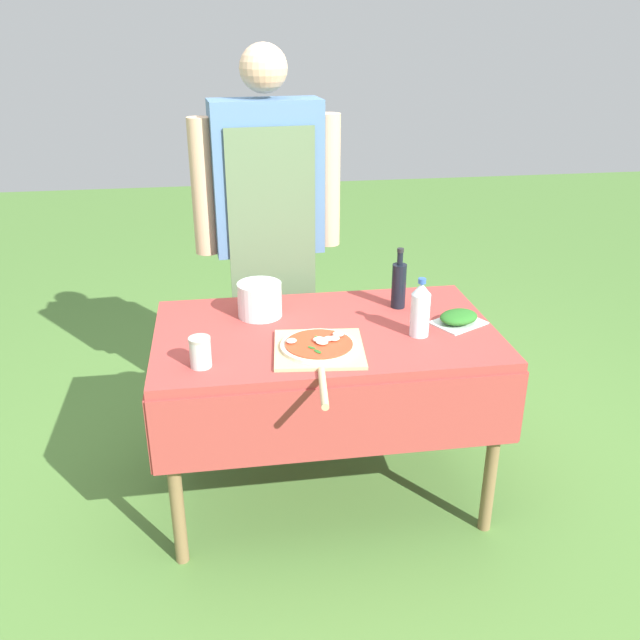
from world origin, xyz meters
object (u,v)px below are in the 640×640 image
Objects in this scene: pizza_on_peel at (319,349)px; sauce_jar at (200,354)px; prep_table at (325,352)px; mixing_tub at (260,300)px; oil_bottle at (399,284)px; water_bottle at (420,309)px; herb_container at (459,318)px; person_cook at (268,216)px.

sauce_jar is at bearing -167.94° from pizza_on_peel.
prep_table is 7.47× the size of mixing_tub.
water_bottle is (0.01, -0.28, 0.01)m from oil_bottle.
herb_container reaches higher than prep_table.
prep_table is 0.22m from pizza_on_peel.
mixing_tub reaches higher than herb_container.
sauce_jar is (-0.79, -0.13, -0.06)m from water_bottle.
prep_table is 0.54m from sauce_jar.
person_cook reaches higher than sauce_jar.
water_bottle reaches higher than sauce_jar.
pizza_on_peel is at bearing -136.21° from oil_bottle.
sauce_jar is (-0.41, -0.04, 0.03)m from pizza_on_peel.
person_cook is 0.51m from mixing_tub.
mixing_tub is at bearing 122.79° from pizza_on_peel.
water_bottle is 0.81m from sauce_jar.
pizza_on_peel is (0.10, -0.82, -0.27)m from person_cook.
water_bottle is 0.21m from herb_container.
oil_bottle reaches higher than sauce_jar.
person_cook is 16.39× the size of sauce_jar.
mixing_tub is at bearing 154.51° from water_bottle.
herb_container is (0.57, 0.16, 0.01)m from pizza_on_peel.
oil_bottle is (0.48, -0.46, -0.18)m from person_cook.
sauce_jar is (-0.46, -0.23, 0.14)m from prep_table.
sauce_jar reaches higher than pizza_on_peel.
pizza_on_peel is (-0.05, -0.19, 0.11)m from prep_table.
herb_container is at bearing -46.52° from oil_bottle.
herb_container is (0.18, 0.08, -0.08)m from water_bottle.
pizza_on_peel is 3.28× the size of mixing_tub.
sauce_jar is at bearing -167.86° from herb_container.
mixing_tub is 1.63× the size of sauce_jar.
water_bottle is (0.39, 0.09, 0.09)m from pizza_on_peel.
person_cook is 0.97m from herb_container.
sauce_jar is (-0.97, -0.21, 0.02)m from herb_container.
pizza_on_peel is at bearing -163.74° from herb_container.
oil_bottle reaches higher than pizza_on_peel.
prep_table is 0.40m from water_bottle.
oil_bottle reaches higher than prep_table.
oil_bottle reaches higher than water_bottle.
oil_bottle is at bearing 49.64° from pizza_on_peel.
herb_container reaches higher than pizza_on_peel.
prep_table is at bearing -36.02° from mixing_tub.
sauce_jar is (-0.23, -0.40, -0.02)m from mixing_tub.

